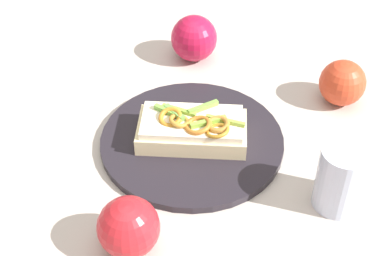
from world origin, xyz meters
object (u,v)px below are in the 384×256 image
apple_3 (194,38)px  drinking_glass (341,178)px  plate (192,141)px  apple_1 (131,228)px  sandwich (192,128)px  apple_2 (342,83)px

apple_3 → drinking_glass: size_ratio=0.85×
plate → apple_3: size_ratio=3.36×
apple_1 → apple_3: bearing=-78.5°
sandwich → drinking_glass: (-0.22, 0.03, 0.02)m
apple_1 → drinking_glass: drinking_glass is taller
plate → sandwich: 0.03m
apple_1 → apple_2: 0.42m
plate → drinking_glass: bearing=171.3°
sandwich → apple_1: (-0.00, 0.20, 0.01)m
sandwich → apple_2: (-0.18, -0.18, 0.01)m
sandwich → drinking_glass: drinking_glass is taller
apple_2 → drinking_glass: size_ratio=0.78×
plate → apple_3: apple_3 is taller
apple_1 → drinking_glass: (-0.22, -0.17, 0.01)m
sandwich → apple_3: 0.22m
drinking_glass → apple_3: bearing=-38.8°
plate → apple_1: (-0.00, 0.20, 0.03)m
sandwich → apple_2: bearing=-152.9°
sandwich → apple_2: size_ratio=2.40×
apple_2 → apple_3: size_ratio=0.91×
plate → apple_1: size_ratio=3.52×
apple_3 → drinking_glass: drinking_glass is taller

